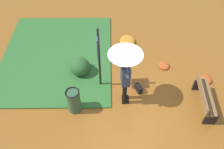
# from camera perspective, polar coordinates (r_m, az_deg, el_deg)

# --- Properties ---
(ground_plane) EXTENTS (18.00, 18.00, 0.00)m
(ground_plane) POSITION_cam_1_polar(r_m,az_deg,el_deg) (7.51, 3.97, -7.61)
(ground_plane) COLOR brown
(grass_verge) EXTENTS (4.80, 4.00, 0.05)m
(grass_verge) POSITION_cam_1_polar(r_m,az_deg,el_deg) (9.25, -12.88, 4.48)
(grass_verge) COLOR #2D662D
(grass_verge) RESTS_ON ground_plane
(person_with_umbrella) EXTENTS (0.96, 0.96, 2.04)m
(person_with_umbrella) POSITION_cam_1_polar(r_m,az_deg,el_deg) (6.53, 3.25, 2.61)
(person_with_umbrella) COLOR black
(person_with_umbrella) RESTS_ON ground_plane
(info_sign_post) EXTENTS (0.44, 0.07, 2.30)m
(info_sign_post) POSITION_cam_1_polar(r_m,az_deg,el_deg) (7.02, -3.21, 5.25)
(info_sign_post) COLOR black
(info_sign_post) RESTS_ON ground_plane
(handbag) EXTENTS (0.33, 0.24, 0.37)m
(handbag) POSITION_cam_1_polar(r_m,az_deg,el_deg) (7.83, 6.36, -3.26)
(handbag) COLOR black
(handbag) RESTS_ON ground_plane
(park_bench) EXTENTS (1.40, 0.46, 0.75)m
(park_bench) POSITION_cam_1_polar(r_m,az_deg,el_deg) (7.70, 21.12, -5.17)
(park_bench) COLOR black
(park_bench) RESTS_ON ground_plane
(trash_bin) EXTENTS (0.42, 0.42, 0.83)m
(trash_bin) POSITION_cam_1_polar(r_m,az_deg,el_deg) (7.19, -9.06, -6.18)
(trash_bin) COLOR #2D5138
(trash_bin) RESTS_ON ground_plane
(shrub_cluster) EXTENTS (0.75, 0.68, 0.61)m
(shrub_cluster) POSITION_cam_1_polar(r_m,az_deg,el_deg) (8.29, -7.41, 1.91)
(shrub_cluster) COLOR #285628
(shrub_cluster) RESTS_ON ground_plane
(leaf_pile_near_person) EXTENTS (0.45, 0.36, 0.10)m
(leaf_pile_near_person) POSITION_cam_1_polar(r_m,az_deg,el_deg) (8.75, 21.48, -1.00)
(leaf_pile_near_person) COLOR #B74C1E
(leaf_pile_near_person) RESTS_ON ground_plane
(leaf_pile_by_bench) EXTENTS (0.75, 0.60, 0.16)m
(leaf_pile_by_bench) POSITION_cam_1_polar(r_m,az_deg,el_deg) (9.58, 3.67, 7.96)
(leaf_pile_by_bench) COLOR #C68428
(leaf_pile_by_bench) RESTS_ON ground_plane
(leaf_pile_far_path) EXTENTS (0.46, 0.36, 0.10)m
(leaf_pile_far_path) POSITION_cam_1_polar(r_m,az_deg,el_deg) (8.80, 12.24, 2.19)
(leaf_pile_far_path) COLOR #B74C1E
(leaf_pile_far_path) RESTS_ON ground_plane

